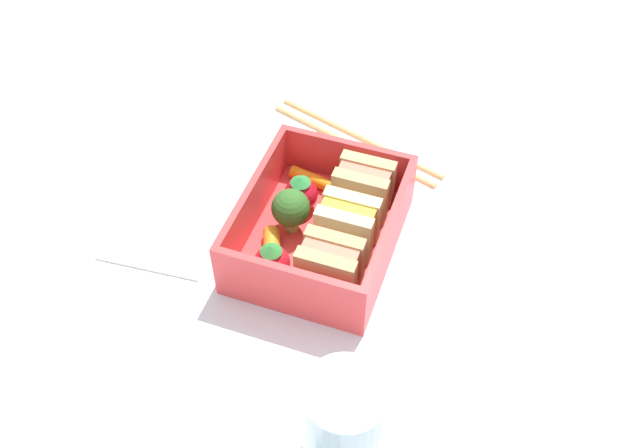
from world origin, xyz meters
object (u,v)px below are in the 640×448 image
Objects in this scene: sandwich_center_left at (348,225)px; broccoli_floret at (290,211)px; carrot_stick_far_left at (313,179)px; chopstick_pair at (356,139)px; sandwich_left at (364,188)px; strawberry_left at (272,262)px; folded_napkin at (177,208)px; carrot_stick_left at (272,248)px; drinking_glass at (344,424)px; strawberry_far_left at (301,193)px; sandwich_center at (330,266)px.

sandwich_center_left is 4.93cm from broccoli_floret.
carrot_stick_far_left reaches higher than chopstick_pair.
sandwich_left is at bearing 133.49° from broccoli_floret.
folded_napkin is (-4.67, -11.07, -2.57)cm from strawberry_left.
broccoli_floret is 1.14× the size of carrot_stick_left.
broccoli_floret is (4.66, -4.92, 0.17)cm from sandwich_left.
broccoli_floret is 0.48× the size of drinking_glass.
strawberry_left is 0.24× the size of folded_napkin.
chopstick_pair is 18.47cm from folded_napkin.
strawberry_far_left is at bearing -117.80° from sandwich_center_left.
strawberry_far_left is at bearing -144.60° from sandwich_center.
broccoli_floret is 19.44cm from drinking_glass.
chopstick_pair is at bearing -164.37° from drinking_glass.
sandwich_center is at bearing 26.51° from carrot_stick_far_left.
sandwich_left is 1.00× the size of sandwich_center.
carrot_stick_left is 17.60cm from drinking_glass.
broccoli_floret is (2.89, 0.11, 0.86)cm from strawberry_far_left.
drinking_glass reaches higher than carrot_stick_left.
carrot_stick_left is at bearing -156.28° from strawberry_left.
chopstick_pair is 1.25× the size of folded_napkin.
chopstick_pair is (-13.58, 1.61, -3.29)cm from broccoli_floret.
drinking_glass is 26.89cm from folded_napkin.
carrot_stick_left reaches higher than chopstick_pair.
chopstick_pair is at bearing 137.93° from folded_napkin.
strawberry_left is (1.98, 0.87, 0.88)cm from carrot_stick_left.
strawberry_far_left is (2.88, -0.07, 1.03)cm from carrot_stick_far_left.
folded_napkin is at bearing -89.33° from broccoli_floret.
folded_napkin is at bearing -42.07° from chopstick_pair.
drinking_glass is (21.28, 5.15, 0.91)cm from sandwich_left.
sandwich_center_left is 1.08× the size of carrot_stick_far_left.
drinking_glass is (19.51, 10.18, 1.59)cm from strawberry_far_left.
sandwich_center reaches higher than carrot_stick_left.
chopstick_pair is 2.10× the size of drinking_glass.
carrot_stick_left is at bearing -142.41° from drinking_glass.
carrot_stick_left is at bearing -36.24° from sandwich_left.
sandwich_center is at bearing 97.42° from strawberry_left.
sandwich_left reaches higher than broccoli_floret.
sandwich_left reaches higher than strawberry_left.
folded_napkin is (-2.69, -10.20, -1.70)cm from carrot_stick_left.
carrot_stick_far_left is 1.25× the size of strawberry_left.
carrot_stick_left is 0.20× the size of chopstick_pair.
strawberry_far_left is 22.06cm from drinking_glass.
strawberry_left is at bearing -82.58° from sandwich_center.
drinking_glass reaches higher than sandwich_left.
strawberry_far_left is at bearing -177.72° from broccoli_floret.
carrot_stick_far_left is at bearing 118.81° from folded_napkin.
sandwich_center is at bearing 75.89° from carrot_stick_left.
sandwich_center reaches higher than folded_napkin.
strawberry_left is at bearing -140.48° from drinking_glass.
sandwich_center is 5.87cm from carrot_stick_left.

